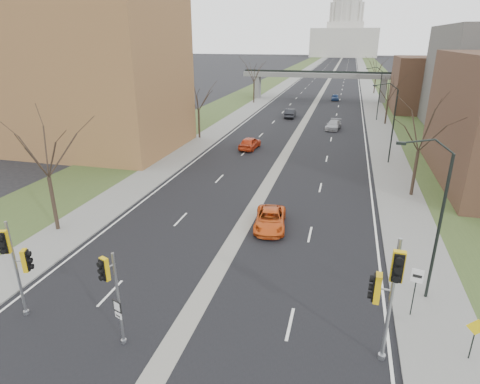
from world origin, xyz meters
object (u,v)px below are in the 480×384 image
at_px(warning_sign, 475,333).
at_px(signal_pole_left, 16,257).
at_px(car_right_far, 335,97).
at_px(signal_pole_median, 111,285).
at_px(car_left_near, 250,143).
at_px(car_right_near, 270,219).
at_px(car_right_mid, 333,125).
at_px(car_left_far, 290,113).
at_px(speed_limit_sign, 416,284).
at_px(signal_pole_right, 388,285).

bearing_deg(warning_sign, signal_pole_left, -172.35).
relative_size(warning_sign, car_right_far, 0.52).
relative_size(signal_pole_median, car_left_near, 1.03).
distance_m(car_left_near, car_right_far, 47.48).
relative_size(signal_pole_left, car_left_near, 1.13).
bearing_deg(car_right_near, car_right_mid, 77.91).
bearing_deg(car_left_far, signal_pole_left, 83.46).
xyz_separation_m(car_left_far, car_right_mid, (7.85, -8.14, -0.08)).
relative_size(speed_limit_sign, car_left_near, 0.58).
bearing_deg(car_right_mid, car_left_near, -116.10).
bearing_deg(car_right_near, signal_pole_median, -114.90).
distance_m(speed_limit_sign, car_right_mid, 45.09).
height_order(signal_pole_median, car_right_far, signal_pole_median).
distance_m(car_left_far, car_right_far, 24.76).
xyz_separation_m(warning_sign, car_right_mid, (-7.92, 47.21, -0.79)).
distance_m(signal_pole_median, car_right_mid, 50.94).
distance_m(warning_sign, car_right_near, 15.32).
relative_size(warning_sign, car_right_mid, 0.44).
xyz_separation_m(car_left_near, car_left_far, (1.88, 22.87, -0.01)).
distance_m(car_left_far, car_right_near, 44.86).
distance_m(signal_pole_right, car_right_far, 80.44).
height_order(car_left_near, car_right_mid, car_left_near).
xyz_separation_m(signal_pole_right, car_right_mid, (-4.03, 48.27, -3.20)).
height_order(signal_pole_left, car_right_far, signal_pole_left).
relative_size(car_left_far, car_right_mid, 0.99).
height_order(warning_sign, car_right_mid, warning_sign).
bearing_deg(speed_limit_sign, car_right_far, 105.38).
xyz_separation_m(car_left_near, car_right_near, (6.77, -21.73, -0.12)).
xyz_separation_m(speed_limit_sign, car_left_far, (-13.69, 52.83, -1.17)).
height_order(signal_pole_right, car_right_near, signal_pole_right).
relative_size(signal_pole_left, car_right_mid, 1.10).
xyz_separation_m(warning_sign, car_left_near, (-17.66, 32.48, -0.70)).
bearing_deg(car_left_near, car_right_mid, -118.43).
relative_size(signal_pole_right, car_right_far, 1.48).
height_order(speed_limit_sign, car_left_near, speed_limit_sign).
bearing_deg(signal_pole_left, signal_pole_right, -15.60).
distance_m(warning_sign, car_right_mid, 47.87).
bearing_deg(car_right_far, car_right_mid, -90.74).
bearing_deg(warning_sign, car_right_mid, 100.53).
bearing_deg(car_left_near, speed_limit_sign, 122.49).
bearing_deg(car_left_far, signal_pole_median, 88.95).
distance_m(car_left_near, car_right_mid, 17.65).
distance_m(signal_pole_left, car_right_mid, 51.35).
height_order(car_left_far, car_right_far, car_left_far).
xyz_separation_m(car_left_near, car_right_mid, (9.73, 14.73, -0.10)).
bearing_deg(car_right_near, signal_pole_right, -66.86).
bearing_deg(speed_limit_sign, signal_pole_right, -106.57).
distance_m(signal_pole_right, car_right_mid, 48.55).
distance_m(signal_pole_median, signal_pole_right, 11.56).
distance_m(car_left_near, car_right_near, 22.76).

